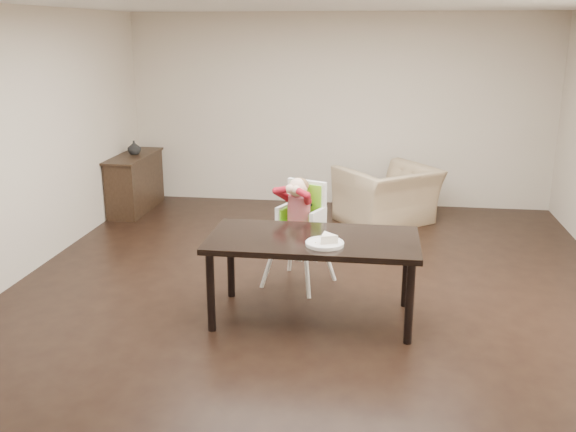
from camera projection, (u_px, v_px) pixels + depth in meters
name	position (u px, v px, depth m)	size (l,w,h in m)	color
ground	(312.00, 296.00, 6.15)	(7.00, 7.00, 0.00)	black
room_walls	(314.00, 101.00, 5.63)	(6.02, 7.02, 2.71)	beige
dining_table	(313.00, 246.00, 5.51)	(1.80, 0.90, 0.75)	black
high_chair	(300.00, 209.00, 6.26)	(0.60, 0.60, 1.09)	white
plate	(326.00, 241.00, 5.29)	(0.34, 0.34, 0.09)	white
armchair	(388.00, 186.00, 8.35)	(1.14, 0.74, 1.00)	tan
sideboard	(135.00, 183.00, 8.98)	(0.44, 1.26, 0.79)	black
vase	(134.00, 148.00, 8.89)	(0.18, 0.19, 0.18)	#99999E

